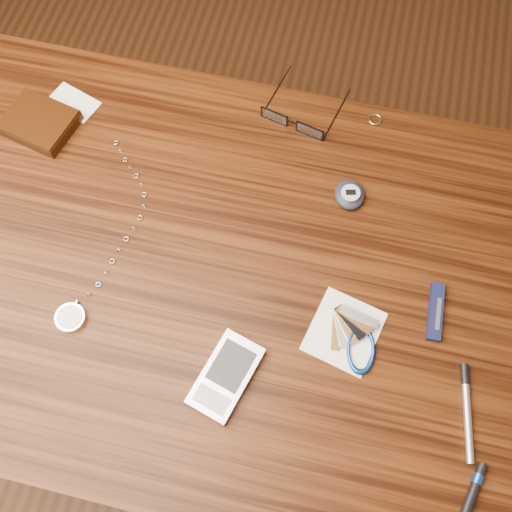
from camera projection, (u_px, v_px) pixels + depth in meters
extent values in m
plane|color=#472814|center=(221.00, 366.00, 1.55)|extent=(3.80, 3.80, 0.00)
cube|color=#381A08|center=(194.00, 266.00, 0.87)|extent=(1.00, 0.70, 0.03)
cylinder|color=#4C2814|center=(64.00, 172.00, 1.37)|extent=(0.05, 0.05, 0.71)
cylinder|color=#4C2814|center=(437.00, 250.00, 1.29)|extent=(0.05, 0.05, 0.71)
cube|color=black|center=(40.00, 123.00, 0.94)|extent=(0.13, 0.11, 0.02)
cube|color=black|center=(37.00, 119.00, 0.93)|extent=(0.12, 0.11, 0.00)
cube|color=silver|center=(73.00, 102.00, 0.97)|extent=(0.10, 0.07, 0.00)
cube|color=black|center=(274.00, 116.00, 0.95)|extent=(0.05, 0.01, 0.03)
cube|color=silver|center=(274.00, 116.00, 0.95)|extent=(0.04, 0.01, 0.02)
cylinder|color=black|center=(276.00, 90.00, 0.98)|extent=(0.03, 0.11, 0.00)
cube|color=black|center=(310.00, 131.00, 0.93)|extent=(0.05, 0.01, 0.03)
cube|color=silver|center=(310.00, 131.00, 0.93)|extent=(0.04, 0.01, 0.02)
cylinder|color=black|center=(336.00, 115.00, 0.96)|extent=(0.03, 0.11, 0.00)
cube|color=black|center=(292.00, 122.00, 0.94)|extent=(0.02, 0.01, 0.00)
torus|color=#D2BE6B|center=(375.00, 119.00, 0.96)|extent=(0.03, 0.03, 0.00)
cylinder|color=silver|center=(71.00, 318.00, 0.82)|extent=(0.04, 0.04, 0.01)
cylinder|color=silver|center=(69.00, 317.00, 0.81)|extent=(0.04, 0.04, 0.00)
cylinder|color=silver|center=(76.00, 302.00, 0.83)|extent=(0.01, 0.01, 0.01)
torus|color=silver|center=(89.00, 294.00, 0.83)|extent=(0.01, 0.01, 0.01)
torus|color=silver|center=(98.00, 284.00, 0.84)|extent=(0.01, 0.01, 0.00)
torus|color=silver|center=(106.00, 273.00, 0.85)|extent=(0.01, 0.01, 0.01)
torus|color=silver|center=(112.00, 261.00, 0.86)|extent=(0.01, 0.01, 0.00)
torus|color=silver|center=(119.00, 250.00, 0.86)|extent=(0.01, 0.01, 0.01)
torus|color=silver|center=(126.00, 239.00, 0.87)|extent=(0.01, 0.01, 0.00)
torus|color=silver|center=(134.00, 228.00, 0.88)|extent=(0.01, 0.00, 0.01)
torus|color=silver|center=(140.00, 218.00, 0.88)|extent=(0.01, 0.01, 0.00)
torus|color=silver|center=(144.00, 206.00, 0.89)|extent=(0.01, 0.00, 0.01)
torus|color=silver|center=(144.00, 195.00, 0.90)|extent=(0.01, 0.01, 0.00)
torus|color=silver|center=(141.00, 184.00, 0.91)|extent=(0.01, 0.01, 0.01)
torus|color=silver|center=(136.00, 176.00, 0.91)|extent=(0.01, 0.01, 0.00)
torus|color=silver|center=(130.00, 168.00, 0.92)|extent=(0.01, 0.01, 0.01)
torus|color=silver|center=(125.00, 160.00, 0.92)|extent=(0.01, 0.01, 0.00)
torus|color=silver|center=(120.00, 151.00, 0.93)|extent=(0.01, 0.01, 0.01)
torus|color=silver|center=(116.00, 143.00, 0.94)|extent=(0.01, 0.01, 0.00)
cube|color=#BAB9BE|center=(226.00, 376.00, 0.78)|extent=(0.09, 0.13, 0.02)
cube|color=black|center=(231.00, 366.00, 0.78)|extent=(0.06, 0.07, 0.00)
cube|color=#979A9E|center=(212.00, 399.00, 0.76)|extent=(0.05, 0.04, 0.00)
ellipsoid|color=black|center=(349.00, 194.00, 0.89)|extent=(0.06, 0.06, 0.02)
cylinder|color=#B0B3B9|center=(351.00, 193.00, 0.88)|extent=(0.03, 0.03, 0.00)
cube|color=black|center=(351.00, 192.00, 0.88)|extent=(0.02, 0.01, 0.00)
cube|color=white|center=(344.00, 331.00, 0.82)|extent=(0.12, 0.12, 0.00)
torus|color=#0E42A4|center=(361.00, 350.00, 0.80)|extent=(0.06, 0.06, 0.01)
cube|color=olive|center=(336.00, 331.00, 0.81)|extent=(0.02, 0.06, 0.00)
cube|color=silver|center=(341.00, 328.00, 0.81)|extent=(0.03, 0.06, 0.00)
cube|color=#A5893A|center=(345.00, 325.00, 0.81)|extent=(0.04, 0.05, 0.00)
cube|color=black|center=(350.00, 322.00, 0.81)|extent=(0.05, 0.05, 0.00)
cube|color=olive|center=(354.00, 319.00, 0.81)|extent=(0.06, 0.04, 0.00)
cube|color=silver|center=(359.00, 316.00, 0.81)|extent=(0.06, 0.03, 0.00)
cube|color=#101636|center=(435.00, 312.00, 0.82)|extent=(0.02, 0.09, 0.01)
cube|color=#BABBBF|center=(438.00, 314.00, 0.81)|extent=(0.01, 0.05, 0.00)
cylinder|color=#AEADB2|center=(467.00, 412.00, 0.77)|extent=(0.03, 0.13, 0.01)
cylinder|color=black|center=(465.00, 374.00, 0.79)|extent=(0.02, 0.03, 0.01)
cylinder|color=black|center=(471.00, 498.00, 0.72)|extent=(0.04, 0.09, 0.01)
cylinder|color=#1847A9|center=(478.00, 479.00, 0.73)|extent=(0.02, 0.02, 0.01)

